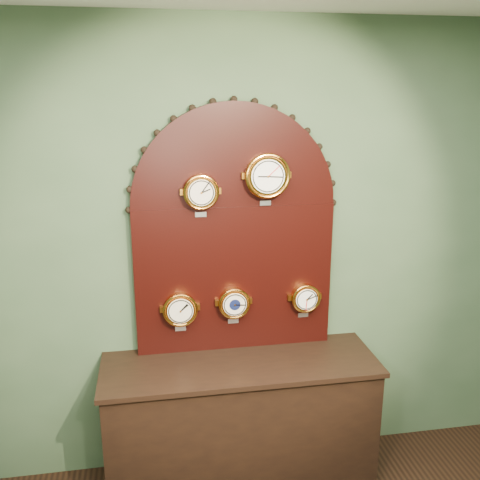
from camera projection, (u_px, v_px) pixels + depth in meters
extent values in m
plane|color=#3F583C|center=(233.00, 257.00, 3.25)|extent=(4.00, 0.00, 4.00)
cube|color=black|center=(241.00, 425.00, 3.27)|extent=(1.60, 0.50, 0.80)
cube|color=black|center=(234.00, 278.00, 3.24)|extent=(1.20, 0.06, 0.90)
cylinder|color=black|center=(234.00, 206.00, 3.12)|extent=(1.20, 0.06, 1.20)
cylinder|color=orange|center=(201.00, 192.00, 3.00)|extent=(0.19, 0.08, 0.19)
torus|color=orange|center=(201.00, 193.00, 2.97)|extent=(0.20, 0.02, 0.20)
cylinder|color=beige|center=(201.00, 193.00, 2.96)|extent=(0.15, 0.01, 0.15)
cube|color=silver|center=(201.00, 215.00, 3.06)|extent=(0.07, 0.01, 0.03)
cylinder|color=orange|center=(267.00, 175.00, 3.04)|extent=(0.24, 0.08, 0.24)
torus|color=orange|center=(268.00, 176.00, 3.01)|extent=(0.26, 0.02, 0.26)
cylinder|color=white|center=(268.00, 176.00, 3.00)|extent=(0.19, 0.01, 0.19)
cube|color=silver|center=(265.00, 203.00, 3.11)|extent=(0.07, 0.01, 0.03)
cylinder|color=orange|center=(180.00, 309.00, 3.17)|extent=(0.19, 0.08, 0.19)
torus|color=orange|center=(180.00, 311.00, 3.14)|extent=(0.21, 0.02, 0.21)
cylinder|color=beige|center=(180.00, 311.00, 3.13)|extent=(0.15, 0.01, 0.15)
cube|color=silver|center=(181.00, 329.00, 3.23)|extent=(0.07, 0.01, 0.03)
cylinder|color=orange|center=(234.00, 302.00, 3.22)|extent=(0.18, 0.08, 0.18)
torus|color=orange|center=(235.00, 304.00, 3.19)|extent=(0.19, 0.02, 0.19)
cylinder|color=beige|center=(235.00, 305.00, 3.18)|extent=(0.14, 0.01, 0.14)
cube|color=silver|center=(233.00, 321.00, 3.28)|extent=(0.07, 0.01, 0.03)
cylinder|color=#0D143B|center=(235.00, 305.00, 3.18)|extent=(0.07, 0.00, 0.07)
cylinder|color=orange|center=(305.00, 297.00, 3.29)|extent=(0.17, 0.08, 0.17)
torus|color=orange|center=(306.00, 299.00, 3.26)|extent=(0.18, 0.02, 0.18)
cylinder|color=white|center=(307.00, 300.00, 3.25)|extent=(0.13, 0.01, 0.13)
cube|color=silver|center=(303.00, 315.00, 3.35)|extent=(0.06, 0.01, 0.03)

